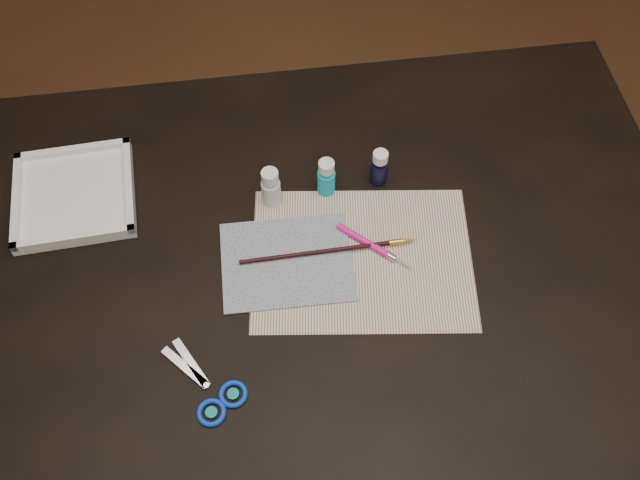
{
  "coord_description": "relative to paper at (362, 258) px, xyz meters",
  "views": [
    {
      "loc": [
        -0.09,
        -0.63,
        1.79
      ],
      "look_at": [
        0.0,
        0.0,
        0.8
      ],
      "focal_mm": 40.0,
      "sensor_mm": 36.0,
      "label": 1
    }
  ],
  "objects": [
    {
      "name": "paint_bottle_cyan",
      "position": [
        -0.04,
        0.15,
        0.04
      ],
      "size": [
        0.04,
        0.04,
        0.08
      ],
      "primitive_type": "cylinder",
      "rotation": [
        0.0,
        0.0,
        -0.1
      ],
      "color": "#10A8BB",
      "rests_on": "table"
    },
    {
      "name": "paintbrush",
      "position": [
        -0.05,
        0.02,
        0.01
      ],
      "size": [
        0.31,
        0.01,
        0.01
      ],
      "primitive_type": null,
      "rotation": [
        0.0,
        0.0,
        0.02
      ],
      "color": "black",
      "rests_on": "canvas"
    },
    {
      "name": "ground",
      "position": [
        -0.07,
        0.01,
        -0.76
      ],
      "size": [
        3.5,
        3.5,
        0.02
      ],
      "primitive_type": "cube",
      "color": "#422614",
      "rests_on": "ground"
    },
    {
      "name": "canvas",
      "position": [
        -0.13,
        0.01,
        0.0
      ],
      "size": [
        0.22,
        0.18,
        0.0
      ],
      "primitive_type": "cube",
      "rotation": [
        0.0,
        0.0,
        -0.02
      ],
      "color": "#151D3F",
      "rests_on": "paper"
    },
    {
      "name": "palette_tray",
      "position": [
        -0.49,
        0.19,
        0.01
      ],
      "size": [
        0.22,
        0.22,
        0.03
      ],
      "primitive_type": "cube",
      "rotation": [
        0.0,
        0.0,
        0.05
      ],
      "color": "white",
      "rests_on": "table"
    },
    {
      "name": "craft_knife",
      "position": [
        0.02,
        0.01,
        0.01
      ],
      "size": [
        0.12,
        0.11,
        0.01
      ],
      "primitive_type": null,
      "rotation": [
        0.0,
        0.0,
        -0.75
      ],
      "color": "#EF1986",
      "rests_on": "paper"
    },
    {
      "name": "paper",
      "position": [
        0.0,
        0.0,
        0.0
      ],
      "size": [
        0.41,
        0.33,
        0.0
      ],
      "primitive_type": "cube",
      "rotation": [
        0.0,
        0.0,
        -0.13
      ],
      "color": "white",
      "rests_on": "table"
    },
    {
      "name": "scissors",
      "position": [
        -0.29,
        -0.19,
        0.0
      ],
      "size": [
        0.18,
        0.19,
        0.01
      ],
      "primitive_type": null,
      "rotation": [
        0.0,
        0.0,
        2.31
      ],
      "color": "silver",
      "rests_on": "table"
    },
    {
      "name": "table",
      "position": [
        -0.07,
        0.01,
        -0.38
      ],
      "size": [
        1.3,
        0.9,
        0.75
      ],
      "primitive_type": "cube",
      "color": "black",
      "rests_on": "ground"
    },
    {
      "name": "paint_bottle_white",
      "position": [
        -0.14,
        0.14,
        0.04
      ],
      "size": [
        0.04,
        0.04,
        0.08
      ],
      "primitive_type": "cylinder",
      "rotation": [
        0.0,
        0.0,
        0.11
      ],
      "color": "silver",
      "rests_on": "table"
    },
    {
      "name": "paint_bottle_navy",
      "position": [
        0.06,
        0.16,
        0.04
      ],
      "size": [
        0.04,
        0.04,
        0.08
      ],
      "primitive_type": "cylinder",
      "rotation": [
        0.0,
        0.0,
        0.28
      ],
      "color": "black",
      "rests_on": "table"
    }
  ]
}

